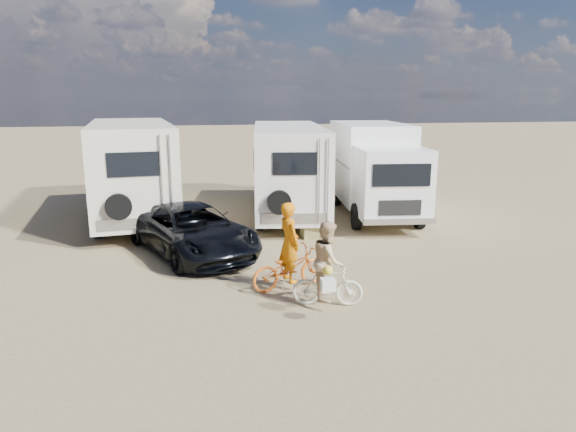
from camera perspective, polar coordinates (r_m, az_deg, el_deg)
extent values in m
plane|color=#958059|center=(13.01, 3.63, -6.86)|extent=(140.00, 140.00, 0.00)
imported|color=black|center=(15.01, -10.53, -1.52)|extent=(4.20, 5.57, 1.41)
imported|color=#C55814|center=(12.19, 0.14, -5.76)|extent=(2.00, 1.20, 0.99)
imported|color=beige|center=(11.25, 4.40, -7.66)|extent=(1.58, 0.79, 0.92)
imported|color=#CF6C08|center=(12.05, 0.14, -3.73)|extent=(0.64, 0.79, 1.89)
imported|color=tan|center=(11.12, 4.43, -5.78)|extent=(0.83, 0.96, 1.69)
imported|color=black|center=(19.47, 12.91, 0.82)|extent=(1.52, 1.37, 0.80)
cube|color=#2D5292|center=(15.44, -6.45, -2.72)|extent=(0.69, 0.56, 0.49)
cube|color=#928650|center=(16.54, 2.41, -1.73)|extent=(0.55, 0.55, 0.40)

